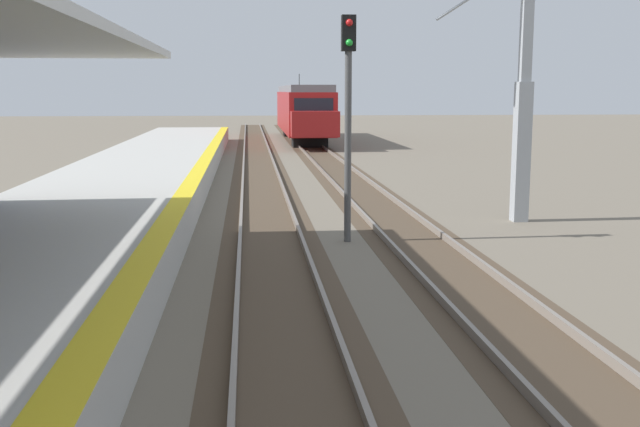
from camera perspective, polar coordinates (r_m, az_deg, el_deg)
name	(u,v)px	position (r m, az deg, el deg)	size (l,w,h in m)	color
station_platform	(61,240)	(16.76, -18.74, -1.88)	(5.00, 80.00, 0.91)	#B7B5AD
track_pair_nearest_platform	(268,223)	(20.31, -3.89, -0.69)	(2.34, 120.00, 0.16)	#4C3D2D
track_pair_middle	(394,221)	(20.68, 5.57, -0.54)	(2.34, 120.00, 0.16)	#4C3D2D
approaching_train	(303,110)	(54.09, -1.26, 7.73)	(2.93, 19.60, 4.76)	maroon
rail_signal_post	(348,105)	(17.68, 2.12, 8.10)	(0.32, 0.34, 5.20)	#4C4C4C
catenary_pylon_far_side	(513,87)	(21.12, 14.21, 9.11)	(5.00, 0.40, 7.50)	#9EA3A8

